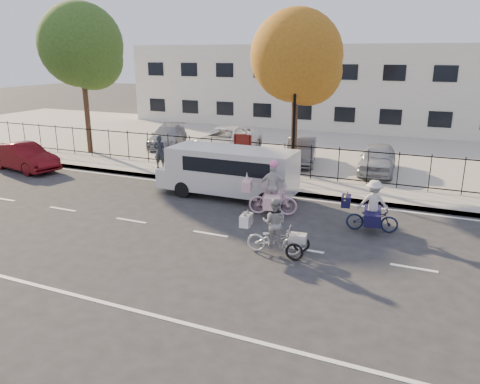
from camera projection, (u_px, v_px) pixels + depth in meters
The scene contains 21 objects.
ground at pixel (211, 234), 14.59m from camera, with size 120.00×120.00×0.00m, color #333334.
road_markings at pixel (210, 234), 14.58m from camera, with size 60.00×9.52×0.01m, color silver, non-canonical shape.
curb at pixel (267, 190), 18.99m from camera, with size 60.00×0.10×0.15m, color #A8A399.
sidewalk at pixel (276, 184), 19.92m from camera, with size 60.00×2.20×0.15m, color #A8A399.
parking_lot at pixel (326, 147), 27.73m from camera, with size 60.00×15.60×0.15m, color #A8A399.
iron_fence at pixel (285, 160), 20.65m from camera, with size 58.00×0.06×1.50m, color black, non-canonical shape.
building at pixel (359, 86), 35.66m from camera, with size 34.00×10.00×6.00m, color silver.
lamppost at pixel (294, 111), 19.47m from camera, with size 0.36×0.36×4.33m.
street_sign at pixel (243, 146), 20.86m from camera, with size 0.85×0.06×1.80m.
zebra_trike at pixel (274, 232), 13.02m from camera, with size 1.90×0.81×1.62m.
unicorn_bike at pixel (272, 195), 16.13m from camera, with size 1.99×1.42×1.96m.
bull_bike at pixel (372, 211), 14.66m from camera, with size 1.83×1.27×1.67m.
white_van at pixel (230, 170), 18.08m from camera, with size 5.39×1.84×1.92m.
red_sedan at pixel (24, 157), 22.33m from camera, with size 1.37×3.92×1.29m, color #54090E.
pedestrian at pixel (160, 152), 22.06m from camera, with size 0.57×0.38×1.58m, color black.
lot_car_a at pixel (168, 136), 27.33m from camera, with size 1.67×4.10×1.19m, color #95969B.
lot_car_b at pixel (225, 141), 25.14m from camera, with size 2.40×5.20×1.44m, color white.
lot_car_c at pixel (301, 151), 23.04m from camera, with size 1.32×3.79×1.25m, color #55585E.
lot_car_d at pixel (377, 158), 21.35m from camera, with size 1.55×3.85×1.31m, color #A7AAAF.
tree_west at pixel (84, 49), 24.45m from camera, with size 4.37×4.37×8.01m.
tree_mid at pixel (300, 60), 20.07m from camera, with size 3.98×3.98×7.30m.
Camera 1 is at (6.31, -12.08, 5.43)m, focal length 35.00 mm.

